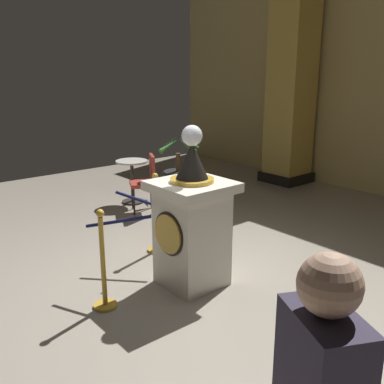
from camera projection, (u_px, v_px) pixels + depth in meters
name	position (u px, v px, depth m)	size (l,w,h in m)	color
ground_plane	(188.00, 278.00, 5.07)	(11.92, 11.92, 0.00)	#9E9384
pedestal_clock	(192.00, 224.00, 4.76)	(0.78, 0.78, 1.78)	silver
stanchion_near	(156.00, 224.00, 5.72)	(0.24, 0.24, 1.06)	gold
stanchion_far	(104.00, 274.00, 4.36)	(0.24, 0.24, 1.04)	gold
velvet_rope	(132.00, 211.00, 4.93)	(1.05, 1.06, 0.22)	#141947
column_left	(291.00, 86.00, 8.90)	(0.89, 0.89, 4.02)	black
potted_palm_left	(178.00, 180.00, 8.20)	(0.86, 0.87, 1.17)	black
cafe_table	(132.00, 176.00, 7.81)	(0.56, 0.56, 0.77)	#332D28
cafe_chair_red	(147.00, 178.00, 7.30)	(0.54, 0.54, 0.96)	black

